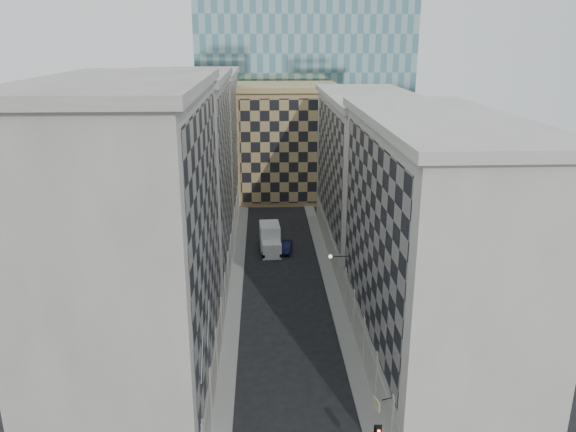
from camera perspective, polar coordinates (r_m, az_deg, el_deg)
name	(u,v)px	position (r m, az deg, el deg)	size (l,w,h in m)	color
sidewalk_west	(235,290)	(61.33, -5.36, -7.50)	(1.50, 100.00, 0.15)	gray
sidewalk_east	(332,288)	(61.69, 4.51, -7.31)	(1.50, 100.00, 0.15)	gray
bldg_left_a	(137,255)	(40.10, -15.10, -3.81)	(10.80, 22.80, 23.70)	gray
bldg_left_b	(181,183)	(60.91, -10.85, 3.34)	(10.80, 22.80, 22.70)	gray
bldg_left_c	(202,148)	(82.34, -8.77, 6.81)	(10.80, 22.80, 21.70)	gray
bldg_right_a	(430,249)	(45.32, 14.24, -3.25)	(10.80, 26.80, 20.70)	#B1ADA3
bldg_right_b	(367,174)	(70.58, 8.08, 4.21)	(10.80, 28.80, 19.70)	#B1ADA3
tan_block	(287,141)	(94.90, -0.12, 7.59)	(16.80, 14.80, 18.80)	tan
church_tower	(272,32)	(107.46, -1.60, 18.16)	(7.20, 7.20, 51.50)	#2D2823
flagpoles_left	(205,339)	(36.48, -8.41, -12.28)	(0.10, 6.33, 2.33)	gray
bracket_lamp	(332,256)	(53.69, 4.52, -4.12)	(1.98, 0.36, 0.36)	black
box_truck	(270,240)	(71.66, -1.82, -2.43)	(2.80, 6.17, 3.31)	silver
dark_car	(286,247)	(71.47, -0.21, -3.16)	(1.36, 3.90, 1.28)	#0D1233
shop_sign	(377,404)	(38.07, 9.07, -18.37)	(1.27, 0.75, 0.85)	black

